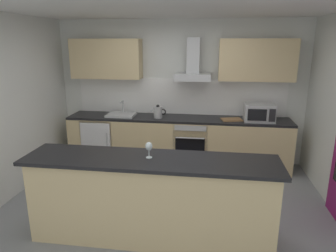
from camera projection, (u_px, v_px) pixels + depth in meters
ground at (164, 211)px, 4.16m from camera, size 5.50×4.89×0.02m
ceiling at (163, 5)px, 3.46m from camera, size 5.50×4.89×0.02m
wall_back at (180, 92)px, 5.73m from camera, size 5.50×0.12×2.60m
backsplash_tile at (180, 96)px, 5.68m from camera, size 3.82×0.02×0.66m
counter_back at (178, 142)px, 5.59m from camera, size 3.96×0.60×0.90m
counter_island at (151, 199)px, 3.44m from camera, size 2.78×0.64×0.99m
upper_cabinets at (179, 59)px, 5.34m from camera, size 3.91×0.32×0.70m
oven at (191, 142)px, 5.53m from camera, size 0.60×0.62×0.80m
refrigerator at (101, 140)px, 5.76m from camera, size 0.58×0.60×0.85m
microwave at (259, 113)px, 5.19m from camera, size 0.50×0.38×0.30m
sink at (121, 114)px, 5.59m from camera, size 0.50×0.40×0.26m
kettle at (158, 112)px, 5.43m from camera, size 0.29×0.15×0.24m
range_hood at (193, 67)px, 5.30m from camera, size 0.62×0.45×0.72m
wine_glass at (149, 147)px, 3.30m from camera, size 0.08×0.08×0.18m
chopping_board at (232, 120)px, 5.29m from camera, size 0.39×0.30×0.02m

